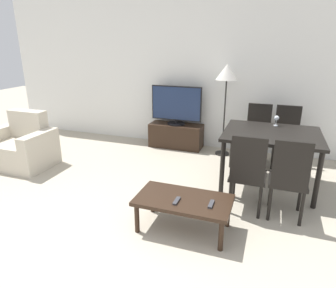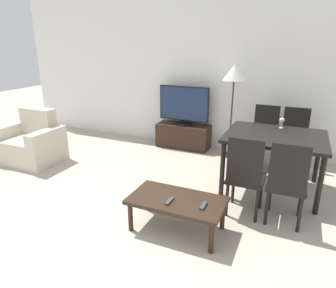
{
  "view_description": "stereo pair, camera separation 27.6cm",
  "coord_description": "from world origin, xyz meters",
  "px_view_note": "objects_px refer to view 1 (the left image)",
  "views": [
    {
      "loc": [
        1.52,
        -1.45,
        1.88
      ],
      "look_at": [
        0.32,
        1.92,
        0.65
      ],
      "focal_mm": 32.0,
      "sensor_mm": 36.0,
      "label": 1
    },
    {
      "loc": [
        1.78,
        -1.34,
        1.88
      ],
      "look_at": [
        0.32,
        1.92,
        0.65
      ],
      "focal_mm": 32.0,
      "sensor_mm": 36.0,
      "label": 2
    }
  ],
  "objects_px": {
    "dining_table": "(272,139)",
    "floor_lamp": "(227,76)",
    "coffee_table": "(183,202)",
    "armchair": "(22,147)",
    "dining_chair_far": "(286,134)",
    "tv_stand": "(176,136)",
    "dining_chair_near": "(248,171)",
    "remote_secondary": "(211,204)",
    "dining_chair_near_right": "(289,177)",
    "dining_chair_far_left": "(258,131)",
    "tv": "(176,106)",
    "remote_primary": "(177,201)",
    "wine_glass_left": "(277,119)"
  },
  "relations": [
    {
      "from": "dining_chair_near",
      "to": "coffee_table",
      "type": "bearing_deg",
      "value": -136.12
    },
    {
      "from": "wine_glass_left",
      "to": "dining_chair_near",
      "type": "bearing_deg",
      "value": -102.03
    },
    {
      "from": "coffee_table",
      "to": "dining_chair_far",
      "type": "xyz_separation_m",
      "value": [
        1.0,
        2.2,
        0.2
      ]
    },
    {
      "from": "armchair",
      "to": "tv",
      "type": "xyz_separation_m",
      "value": [
        2.03,
        1.64,
        0.49
      ]
    },
    {
      "from": "armchair",
      "to": "dining_table",
      "type": "relative_size",
      "value": 0.8
    },
    {
      "from": "tv_stand",
      "to": "dining_chair_far",
      "type": "distance_m",
      "value": 1.92
    },
    {
      "from": "coffee_table",
      "to": "floor_lamp",
      "type": "relative_size",
      "value": 0.63
    },
    {
      "from": "remote_secondary",
      "to": "armchair",
      "type": "bearing_deg",
      "value": 165.24
    },
    {
      "from": "coffee_table",
      "to": "remote_secondary",
      "type": "bearing_deg",
      "value": -6.76
    },
    {
      "from": "remote_primary",
      "to": "armchair",
      "type": "bearing_deg",
      "value": 162.62
    },
    {
      "from": "tv",
      "to": "dining_table",
      "type": "bearing_deg",
      "value": -32.77
    },
    {
      "from": "armchair",
      "to": "dining_table",
      "type": "xyz_separation_m",
      "value": [
        3.69,
        0.57,
        0.37
      ]
    },
    {
      "from": "coffee_table",
      "to": "dining_chair_near",
      "type": "xyz_separation_m",
      "value": [
        0.57,
        0.55,
        0.2
      ]
    },
    {
      "from": "dining_chair_near_right",
      "to": "dining_chair_far_left",
      "type": "height_order",
      "value": "same"
    },
    {
      "from": "dining_chair_near_right",
      "to": "remote_primary",
      "type": "height_order",
      "value": "dining_chair_near_right"
    },
    {
      "from": "armchair",
      "to": "dining_table",
      "type": "distance_m",
      "value": 3.76
    },
    {
      "from": "dining_chair_near_right",
      "to": "remote_primary",
      "type": "xyz_separation_m",
      "value": [
        -1.05,
        -0.64,
        -0.14
      ]
    },
    {
      "from": "tv_stand",
      "to": "remote_primary",
      "type": "relative_size",
      "value": 6.47
    },
    {
      "from": "dining_table",
      "to": "floor_lamp",
      "type": "relative_size",
      "value": 0.79
    },
    {
      "from": "armchair",
      "to": "dining_chair_far_left",
      "type": "relative_size",
      "value": 1.04
    },
    {
      "from": "wine_glass_left",
      "to": "dining_table",
      "type": "bearing_deg",
      "value": -96.04
    },
    {
      "from": "dining_chair_far_left",
      "to": "floor_lamp",
      "type": "height_order",
      "value": "floor_lamp"
    },
    {
      "from": "tv_stand",
      "to": "coffee_table",
      "type": "xyz_separation_m",
      "value": [
        0.88,
        -2.45,
        0.1
      ]
    },
    {
      "from": "dining_chair_near",
      "to": "floor_lamp",
      "type": "bearing_deg",
      "value": 107.55
    },
    {
      "from": "coffee_table",
      "to": "dining_table",
      "type": "relative_size",
      "value": 0.8
    },
    {
      "from": "tv_stand",
      "to": "dining_chair_near_right",
      "type": "height_order",
      "value": "dining_chair_near_right"
    },
    {
      "from": "tv",
      "to": "dining_chair_far_left",
      "type": "bearing_deg",
      "value": -9.78
    },
    {
      "from": "dining_chair_far_left",
      "to": "tv_stand",
      "type": "bearing_deg",
      "value": 170.13
    },
    {
      "from": "tv",
      "to": "wine_glass_left",
      "type": "distance_m",
      "value": 1.85
    },
    {
      "from": "armchair",
      "to": "dining_chair_far",
      "type": "bearing_deg",
      "value": 19.55
    },
    {
      "from": "wine_glass_left",
      "to": "tv_stand",
      "type": "bearing_deg",
      "value": 157.24
    },
    {
      "from": "coffee_table",
      "to": "armchair",
      "type": "bearing_deg",
      "value": 164.47
    },
    {
      "from": "dining_chair_near_right",
      "to": "wine_glass_left",
      "type": "bearing_deg",
      "value": 98.46
    },
    {
      "from": "tv_stand",
      "to": "remote_secondary",
      "type": "xyz_separation_m",
      "value": [
        1.17,
        -2.48,
        0.15
      ]
    },
    {
      "from": "dining_table",
      "to": "dining_chair_far",
      "type": "relative_size",
      "value": 1.3
    },
    {
      "from": "tv_stand",
      "to": "dining_table",
      "type": "height_order",
      "value": "dining_table"
    },
    {
      "from": "dining_chair_far",
      "to": "floor_lamp",
      "type": "xyz_separation_m",
      "value": [
        -1.0,
        0.15,
        0.83
      ]
    },
    {
      "from": "dining_chair_far_left",
      "to": "remote_secondary",
      "type": "xyz_separation_m",
      "value": [
        -0.28,
        -2.23,
        -0.14
      ]
    },
    {
      "from": "armchair",
      "to": "tv",
      "type": "height_order",
      "value": "tv"
    },
    {
      "from": "armchair",
      "to": "dining_table",
      "type": "bearing_deg",
      "value": 8.7
    },
    {
      "from": "coffee_table",
      "to": "dining_chair_near_right",
      "type": "relative_size",
      "value": 1.03
    },
    {
      "from": "tv",
      "to": "wine_glass_left",
      "type": "relative_size",
      "value": 6.31
    },
    {
      "from": "tv_stand",
      "to": "remote_primary",
      "type": "bearing_deg",
      "value": -71.82
    },
    {
      "from": "coffee_table",
      "to": "dining_chair_near_right",
      "type": "height_order",
      "value": "dining_chair_near_right"
    },
    {
      "from": "armchair",
      "to": "dining_table",
      "type": "height_order",
      "value": "armchair"
    },
    {
      "from": "dining_chair_near",
      "to": "floor_lamp",
      "type": "height_order",
      "value": "floor_lamp"
    },
    {
      "from": "dining_table",
      "to": "dining_chair_near_right",
      "type": "distance_m",
      "value": 0.86
    },
    {
      "from": "armchair",
      "to": "remote_primary",
      "type": "bearing_deg",
      "value": -17.38
    },
    {
      "from": "coffee_table",
      "to": "dining_chair_far_left",
      "type": "distance_m",
      "value": 2.28
    },
    {
      "from": "dining_table",
      "to": "remote_secondary",
      "type": "bearing_deg",
      "value": -109.36
    }
  ]
}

